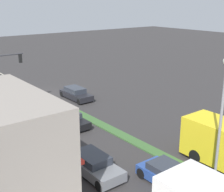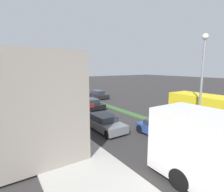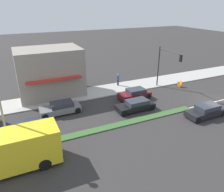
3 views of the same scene
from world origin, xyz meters
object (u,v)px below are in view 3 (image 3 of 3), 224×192
Objects in this scene: sedan_maroon at (135,94)px; coupe_blue at (27,128)px; delivery_truck at (9,152)px; sedan_dark at (206,111)px; traffic_signal_main at (165,62)px; warning_aframe_sign at (180,84)px; suv_grey at (61,108)px; pedestrian at (118,79)px; suv_black at (136,105)px.

coupe_blue is at bearing 102.12° from sedan_maroon.
sedan_dark is (0.00, -18.88, -0.86)m from delivery_truck.
warning_aframe_sign is (-0.23, -2.71, -3.47)m from traffic_signal_main.
warning_aframe_sign is 17.26m from suv_grey.
pedestrian is 15.29m from coupe_blue.
suv_grey reaches higher than coupe_blue.
sedan_maroon is (0.00, -9.30, 0.01)m from suv_grey.
suv_grey is 1.08× the size of sedan_maroon.
coupe_blue is at bearing 75.86° from sedan_dark.
warning_aframe_sign is at bearing -83.60° from sedan_maroon.
sedan_maroon is (-0.89, 7.94, 0.20)m from warning_aframe_sign.
traffic_signal_main reaches higher than warning_aframe_sign.
suv_black is at bearing 111.28° from warning_aframe_sign.
suv_black is 3.19m from sedan_maroon.
traffic_signal_main is at bearing 85.06° from warning_aframe_sign.
pedestrian is 10.66m from suv_grey.
traffic_signal_main is 3.27× the size of pedestrian.
suv_black is 1.10× the size of sedan_maroon.
suv_black is (4.40, -12.92, -0.89)m from delivery_truck.
traffic_signal_main reaches higher than delivery_truck.
coupe_blue is 1.00× the size of sedan_maroon.
warning_aframe_sign is 10.17m from suv_black.
delivery_truck is (-8.32, 19.69, -2.43)m from traffic_signal_main.
sedan_dark reaches higher than warning_aframe_sign.
traffic_signal_main is at bearing -5.56° from sedan_dark.
sedan_dark is at bearing -148.44° from sedan_maroon.
pedestrian is (3.83, 5.11, -2.88)m from traffic_signal_main.
sedan_maroon reaches higher than sedan_dark.
suv_black is (-3.69, 9.48, 0.15)m from warning_aframe_sign.
suv_grey is at bearing 90.00° from sedan_maroon.
coupe_blue is (-2.80, 3.74, -0.03)m from suv_grey.
suv_black is 1.01× the size of sedan_dark.
pedestrian reaches higher than coupe_blue.
pedestrian reaches higher than warning_aframe_sign.
coupe_blue is at bearing 90.00° from suv_black.
traffic_signal_main is at bearing -77.88° from coupe_blue.
suv_grey is at bearing 62.31° from sedan_dark.
coupe_blue is at bearing 102.12° from traffic_signal_main.
delivery_truck is at bearing 144.37° from suv_grey.
sedan_dark is (-12.16, -4.30, -0.42)m from pedestrian.
warning_aframe_sign is 0.20× the size of suv_grey.
warning_aframe_sign is 21.31m from coupe_blue.
suv_grey is (7.20, -5.16, -0.85)m from delivery_truck.
suv_grey is 0.99× the size of sedan_dark.
pedestrian is 18.99m from delivery_truck.
traffic_signal_main is 1.41× the size of coupe_blue.
delivery_truck is at bearing 108.80° from suv_black.
sedan_maroon is (-1.12, 5.23, -3.28)m from traffic_signal_main.
warning_aframe_sign is at bearing -80.03° from coupe_blue.
traffic_signal_main is at bearing -77.87° from sedan_maroon.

